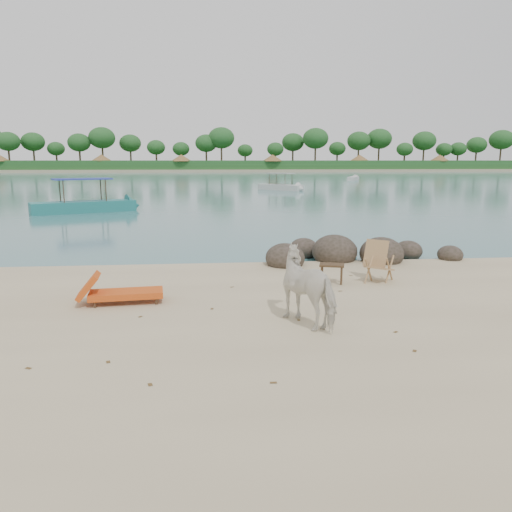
{
  "coord_description": "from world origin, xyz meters",
  "views": [
    {
      "loc": [
        -1.49,
        -9.05,
        3.13
      ],
      "look_at": [
        -0.44,
        2.0,
        1.0
      ],
      "focal_mm": 35.0,
      "sensor_mm": 36.0,
      "label": 1
    }
  ],
  "objects": [
    {
      "name": "lounge_chair",
      "position": [
        -3.34,
        1.84,
        0.3
      ],
      "size": [
        2.05,
        0.9,
        0.6
      ],
      "primitive_type": null,
      "rotation": [
        0.0,
        0.0,
        0.1
      ],
      "color": "#CC5018",
      "rests_on": "ground"
    },
    {
      "name": "dead_leaves",
      "position": [
        -0.09,
        0.35,
        0.0
      ],
      "size": [
        8.13,
        7.13,
        0.0
      ],
      "color": "brown",
      "rests_on": "ground"
    },
    {
      "name": "far_shore",
      "position": [
        0.0,
        170.0,
        0.0
      ],
      "size": [
        420.0,
        90.0,
        1.4
      ],
      "primitive_type": "cube",
      "color": "tan",
      "rests_on": "ground"
    },
    {
      "name": "boat_far",
      "position": [
        22.25,
        71.77,
        0.32
      ],
      "size": [
        3.54,
        5.55,
        0.65
      ],
      "primitive_type": null,
      "rotation": [
        0.0,
        0.0,
        1.12
      ],
      "color": "beige",
      "rests_on": "water"
    },
    {
      "name": "boat_near",
      "position": [
        -9.22,
        22.88,
        1.69
      ],
      "size": [
        6.98,
        4.31,
        3.38
      ],
      "primitive_type": null,
      "rotation": [
        0.0,
        0.0,
        0.43
      ],
      "color": "#1F6F6E",
      "rests_on": "water"
    },
    {
      "name": "boulders",
      "position": [
        2.88,
        6.16,
        0.22
      ],
      "size": [
        6.39,
        2.89,
        1.07
      ],
      "rotation": [
        0.0,
        0.0,
        -0.11
      ],
      "color": "#2F2A1F",
      "rests_on": "ground"
    },
    {
      "name": "far_scenery",
      "position": [
        0.03,
        136.7,
        3.14
      ],
      "size": [
        420.0,
        18.0,
        9.5
      ],
      "color": "#1E4C1E",
      "rests_on": "ground"
    },
    {
      "name": "water",
      "position": [
        0.0,
        90.0,
        0.0
      ],
      "size": [
        400.0,
        400.0,
        0.0
      ],
      "primitive_type": "plane",
      "color": "#376C6E",
      "rests_on": "ground"
    },
    {
      "name": "side_table",
      "position": [
        1.62,
        3.16,
        0.25
      ],
      "size": [
        0.7,
        0.56,
        0.5
      ],
      "primitive_type": null,
      "rotation": [
        0.0,
        0.0,
        -0.29
      ],
      "color": "black",
      "rests_on": "ground"
    },
    {
      "name": "boat_mid",
      "position": [
        6.32,
        44.92,
        1.49
      ],
      "size": [
        5.15,
        5.44,
        2.98
      ],
      "primitive_type": null,
      "rotation": [
        0.0,
        0.0,
        -0.83
      ],
      "color": "#B7B8B3",
      "rests_on": "water"
    },
    {
      "name": "deck_chair",
      "position": [
        2.88,
        3.2,
        0.52
      ],
      "size": [
        0.99,
        0.99,
        1.05
      ],
      "primitive_type": null,
      "rotation": [
        0.0,
        0.0,
        -0.72
      ],
      "color": "#A37B51",
      "rests_on": "ground"
    },
    {
      "name": "cow",
      "position": [
        0.45,
        0.11,
        0.73
      ],
      "size": [
        1.54,
        1.89,
        1.46
      ],
      "primitive_type": "imported",
      "rotation": [
        0.0,
        0.0,
        3.66
      ],
      "color": "silver",
      "rests_on": "ground"
    }
  ]
}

